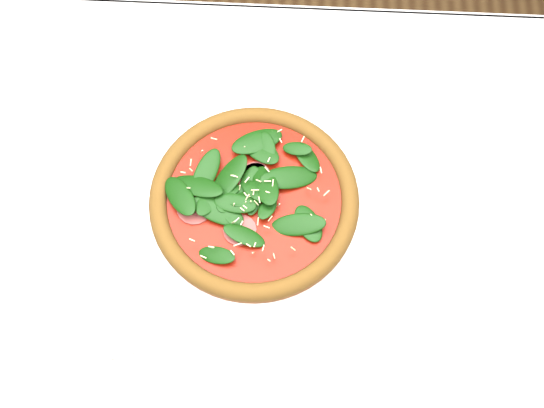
{
  "coord_description": "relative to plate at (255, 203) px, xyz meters",
  "views": [
    {
      "loc": [
        0.1,
        -0.35,
        1.61
      ],
      "look_at": [
        0.08,
        0.01,
        0.77
      ],
      "focal_mm": 40.0,
      "sensor_mm": 36.0,
      "label": 1
    }
  ],
  "objects": [
    {
      "name": "pizza",
      "position": [
        0.0,
        0.0,
        0.02
      ],
      "size": [
        0.4,
        0.4,
        0.04
      ],
      "rotation": [
        0.0,
        0.0,
        -0.33
      ],
      "color": "brown",
      "rests_on": "plate"
    },
    {
      "name": "dining_table",
      "position": [
        -0.06,
        -0.01,
        -0.11
      ],
      "size": [
        1.21,
        0.81,
        0.75
      ],
      "color": "silver",
      "rests_on": "ground"
    },
    {
      "name": "ground",
      "position": [
        -0.06,
        -0.01,
        -0.76
      ],
      "size": [
        6.0,
        6.0,
        0.0
      ],
      "primitive_type": "plane",
      "color": "brown",
      "rests_on": "ground"
    },
    {
      "name": "napkin",
      "position": [
        -0.16,
        -0.2,
        -0.0
      ],
      "size": [
        0.14,
        0.1,
        0.01
      ],
      "primitive_type": "cube",
      "rotation": [
        0.0,
        0.0,
        0.34
      ],
      "color": "silver",
      "rests_on": "dining_table"
    },
    {
      "name": "saucer_far",
      "position": [
        0.25,
        0.3,
        -0.0
      ],
      "size": [
        0.13,
        0.13,
        0.01
      ],
      "color": "white",
      "rests_on": "dining_table"
    },
    {
      "name": "plate",
      "position": [
        0.0,
        0.0,
        0.0
      ],
      "size": [
        0.37,
        0.37,
        0.02
      ],
      "color": "white",
      "rests_on": "dining_table"
    },
    {
      "name": "fork",
      "position": [
        -0.17,
        -0.18,
        0.0
      ],
      "size": [
        0.07,
        0.13,
        0.0
      ],
      "rotation": [
        0.0,
        0.0,
        0.4
      ],
      "color": "silver",
      "rests_on": "napkin"
    }
  ]
}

